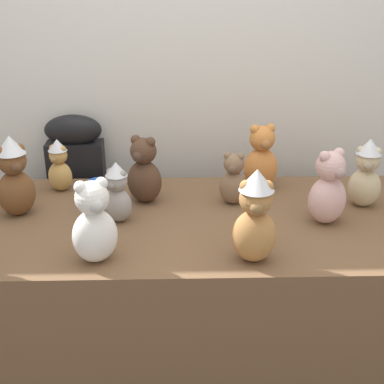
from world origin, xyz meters
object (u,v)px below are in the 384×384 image
(teddy_bear_caramel, at_px, (255,217))
(display_table, at_px, (192,295))
(teddy_bear_ginger, at_px, (261,159))
(teddy_bear_blush, at_px, (328,189))
(party_cup_blue, at_px, (98,192))
(teddy_bear_honey, at_px, (59,166))
(teddy_bear_mocha, at_px, (233,180))
(instrument_case, at_px, (80,209))
(teddy_bear_snow, at_px, (94,224))
(teddy_bear_sand, at_px, (366,174))
(teddy_bear_ash, at_px, (117,193))
(teddy_bear_cocoa, at_px, (144,172))
(teddy_bear_chestnut, at_px, (14,177))

(teddy_bear_caramel, bearing_deg, display_table, 125.09)
(display_table, height_order, teddy_bear_ginger, teddy_bear_ginger)
(teddy_bear_blush, height_order, party_cup_blue, teddy_bear_blush)
(teddy_bear_caramel, height_order, party_cup_blue, teddy_bear_caramel)
(teddy_bear_honey, bearing_deg, teddy_bear_mocha, 8.02)
(teddy_bear_caramel, distance_m, teddy_bear_ginger, 0.66)
(instrument_case, distance_m, teddy_bear_blush, 1.32)
(display_table, xyz_separation_m, teddy_bear_caramel, (0.21, -0.33, 0.54))
(teddy_bear_caramel, bearing_deg, teddy_bear_snow, -178.09)
(teddy_bear_sand, height_order, teddy_bear_ash, teddy_bear_sand)
(teddy_bear_snow, relative_size, teddy_bear_honey, 1.27)
(teddy_bear_cocoa, bearing_deg, instrument_case, 157.51)
(teddy_bear_chestnut, distance_m, party_cup_blue, 0.35)
(teddy_bear_chestnut, bearing_deg, display_table, -36.49)
(instrument_case, bearing_deg, teddy_bear_ginger, -17.21)
(teddy_bear_honey, relative_size, teddy_bear_mocha, 1.05)
(teddy_bear_ginger, relative_size, party_cup_blue, 2.77)
(teddy_bear_honey, height_order, teddy_bear_mocha, teddy_bear_honey)
(teddy_bear_mocha, height_order, party_cup_blue, teddy_bear_mocha)
(teddy_bear_cocoa, bearing_deg, display_table, -16.63)
(teddy_bear_caramel, xyz_separation_m, party_cup_blue, (-0.61, 0.49, -0.11))
(display_table, distance_m, teddy_bear_mocha, 0.54)
(teddy_bear_sand, bearing_deg, display_table, -156.84)
(display_table, relative_size, teddy_bear_blush, 6.41)
(teddy_bear_ash, height_order, teddy_bear_mocha, teddy_bear_ash)
(teddy_bear_caramel, xyz_separation_m, teddy_bear_cocoa, (-0.41, 0.51, -0.03))
(teddy_bear_snow, xyz_separation_m, teddy_bear_chestnut, (-0.37, 0.38, 0.02))
(teddy_bear_ginger, bearing_deg, teddy_bear_mocha, -139.75)
(teddy_bear_blush, bearing_deg, teddy_bear_caramel, -167.05)
(teddy_bear_ash, xyz_separation_m, teddy_bear_blush, (0.84, -0.03, 0.02))
(teddy_bear_chestnut, xyz_separation_m, teddy_bear_ginger, (1.04, 0.25, -0.03))
(display_table, relative_size, party_cup_blue, 18.05)
(teddy_bear_honey, distance_m, teddy_bear_chestnut, 0.28)
(teddy_bear_ash, bearing_deg, teddy_bear_ginger, 52.96)
(teddy_bear_mocha, xyz_separation_m, teddy_bear_chestnut, (-0.90, -0.09, 0.06))
(display_table, height_order, teddy_bear_snow, teddy_bear_snow)
(instrument_case, height_order, teddy_bear_caramel, teddy_bear_caramel)
(teddy_bear_sand, relative_size, teddy_bear_chestnut, 0.88)
(teddy_bear_honey, xyz_separation_m, teddy_bear_cocoa, (0.39, -0.14, 0.02))
(teddy_bear_honey, bearing_deg, teddy_bear_ginger, 20.25)
(teddy_bear_snow, bearing_deg, display_table, 17.34)
(teddy_bear_ash, bearing_deg, teddy_bear_honey, 157.36)
(display_table, bearing_deg, teddy_bear_cocoa, 138.42)
(teddy_bear_ash, height_order, teddy_bear_cocoa, teddy_bear_cocoa)
(teddy_bear_caramel, height_order, teddy_bear_mocha, teddy_bear_caramel)
(teddy_bear_mocha, relative_size, teddy_bear_ginger, 0.76)
(teddy_bear_caramel, distance_m, teddy_bear_honey, 1.03)
(teddy_bear_blush, xyz_separation_m, teddy_bear_honey, (-1.13, 0.36, -0.02))
(teddy_bear_caramel, relative_size, teddy_bear_blush, 1.11)
(teddy_bear_snow, distance_m, teddy_bear_ginger, 0.93)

